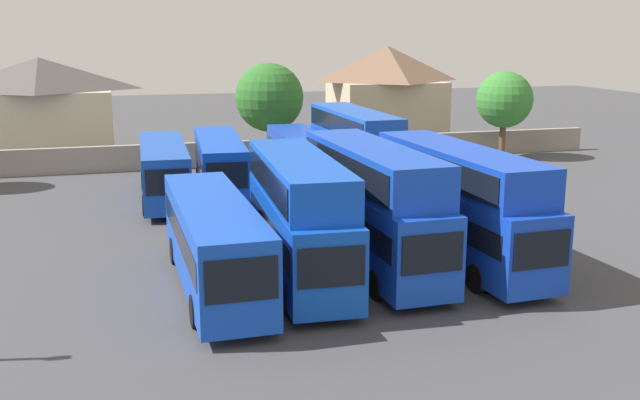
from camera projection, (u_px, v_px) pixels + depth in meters
The scene contains 14 objects.
ground at pixel (257, 186), 46.77m from camera, with size 140.00×140.00×0.00m, color #424247.
depot_boundary_wall at pixel (238, 153), 53.44m from camera, with size 56.00×0.50×1.80m, color gray.
bus_1 at pixel (214, 239), 27.81m from camera, with size 2.77×11.62×3.38m.
bus_2 at pixel (299, 212), 28.67m from camera, with size 3.02×10.63×4.83m.
bus_3 at pixel (373, 201), 30.07m from camera, with size 2.90×11.08×5.04m.
bus_4 at pixel (459, 198), 30.96m from camera, with size 3.13×11.74×4.83m.
bus_5 at pixel (164, 168), 42.31m from camera, with size 2.80×11.12×3.28m.
bus_6 at pixel (220, 163), 43.46m from camera, with size 3.15×11.20×3.45m.
bus_7 at pixel (305, 160), 44.66m from camera, with size 3.02×11.98×3.39m.
bus_8 at pixel (355, 145), 45.38m from camera, with size 2.84×11.17×4.79m.
house_terrace_left at pixel (42, 107), 56.09m from camera, with size 10.68×6.97×7.57m.
house_terrace_centre at pixel (386, 93), 63.85m from camera, with size 9.25×7.50×8.26m.
tree_left_of_lot at pixel (269, 98), 55.71m from camera, with size 5.13×5.13×7.18m.
tree_right_of_lot at pixel (504, 100), 55.94m from camera, with size 4.24×4.24×6.56m.
Camera 1 is at (-8.31, -27.21, 9.57)m, focal length 41.84 mm.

